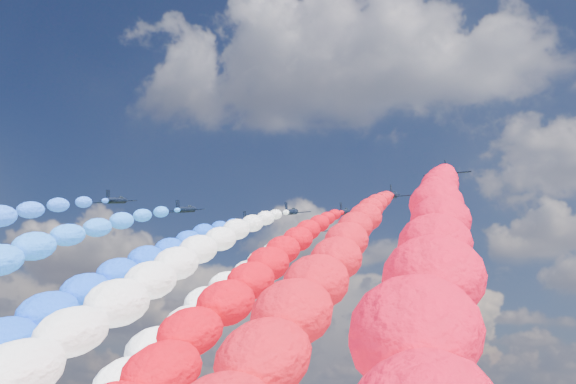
% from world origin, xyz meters
% --- Properties ---
extents(jet_0, '(9.00, 11.94, 5.68)m').
position_xyz_m(jet_0, '(-33.75, -5.09, 90.19)').
color(jet_0, black).
extents(jet_1, '(8.94, 11.90, 5.68)m').
position_xyz_m(jet_1, '(-22.52, 4.51, 90.19)').
color(jet_1, black).
extents(trail_1, '(6.36, 109.37, 52.70)m').
position_xyz_m(trail_1, '(-22.52, -51.57, 65.63)').
color(trail_1, '#2577FF').
extents(jet_2, '(8.82, 11.81, 5.68)m').
position_xyz_m(jet_2, '(-11.51, 15.70, 90.19)').
color(jet_2, black).
extents(trail_2, '(6.36, 109.37, 52.70)m').
position_xyz_m(trail_2, '(-11.51, -40.38, 65.63)').
color(trail_2, blue).
extents(jet_3, '(8.63, 11.67, 5.68)m').
position_xyz_m(jet_3, '(-1.22, 11.66, 90.19)').
color(jet_3, black).
extents(trail_3, '(6.36, 109.37, 52.70)m').
position_xyz_m(trail_3, '(-1.22, -44.42, 65.63)').
color(trail_3, white).
extents(jet_4, '(9.20, 12.08, 5.68)m').
position_xyz_m(jet_4, '(0.14, 27.89, 90.19)').
color(jet_4, black).
extents(trail_4, '(6.36, 109.37, 52.70)m').
position_xyz_m(trail_4, '(0.14, -28.19, 65.63)').
color(trail_4, white).
extents(jet_5, '(8.67, 11.71, 5.68)m').
position_xyz_m(jet_5, '(9.93, 14.61, 90.19)').
color(jet_5, black).
extents(trail_5, '(6.36, 109.37, 52.70)m').
position_xyz_m(trail_5, '(9.93, -41.47, 65.63)').
color(trail_5, red).
extents(jet_6, '(8.47, 11.56, 5.68)m').
position_xyz_m(jet_6, '(21.32, 5.28, 90.19)').
color(jet_6, black).
extents(trail_6, '(6.36, 109.37, 52.70)m').
position_xyz_m(trail_6, '(21.32, -50.80, 65.63)').
color(trail_6, red).
extents(jet_7, '(8.90, 11.87, 5.68)m').
position_xyz_m(jet_7, '(32.36, -6.04, 90.19)').
color(jet_7, black).
extents(trail_7, '(6.36, 109.37, 52.70)m').
position_xyz_m(trail_7, '(32.36, -62.12, 65.63)').
color(trail_7, red).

